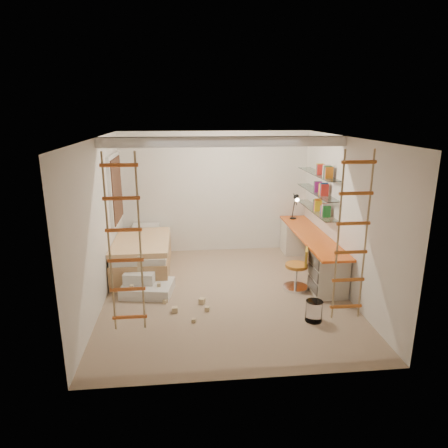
{
  "coord_description": "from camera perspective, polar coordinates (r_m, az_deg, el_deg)",
  "views": [
    {
      "loc": [
        -0.65,
        -6.16,
        3.0
      ],
      "look_at": [
        0.0,
        0.3,
        1.15
      ],
      "focal_mm": 32.0,
      "sensor_mm": 36.0,
      "label": 1
    }
  ],
  "objects": [
    {
      "name": "floor",
      "position": [
        6.88,
        0.25,
        -9.94
      ],
      "size": [
        4.5,
        4.5,
        0.0
      ],
      "primitive_type": "plane",
      "color": "#9E8466",
      "rests_on": "ground"
    },
    {
      "name": "toy_blocks",
      "position": [
        6.64,
        -8.6,
        -8.97
      ],
      "size": [
        1.27,
        1.24,
        0.64
      ],
      "color": "#CCB284",
      "rests_on": "floor"
    },
    {
      "name": "desk",
      "position": [
        7.85,
        12.17,
        -3.78
      ],
      "size": [
        0.56,
        2.8,
        0.75
      ],
      "color": "orange",
      "rests_on": "floor"
    },
    {
      "name": "shelves",
      "position": [
        7.86,
        13.11,
        4.48
      ],
      "size": [
        0.25,
        1.8,
        0.71
      ],
      "color": "white",
      "rests_on": "wall_right"
    },
    {
      "name": "swivel_chair",
      "position": [
        7.07,
        10.44,
        -7.06
      ],
      "size": [
        0.56,
        0.56,
        0.74
      ],
      "color": "#B46C22",
      "rests_on": "floor"
    },
    {
      "name": "rope_ladder_left",
      "position": [
        4.71,
        -14.0,
        -2.96
      ],
      "size": [
        0.41,
        0.04,
        2.13
      ],
      "primitive_type": null,
      "color": "#DB5825",
      "rests_on": "ceiling"
    },
    {
      "name": "bed",
      "position": [
        7.9,
        -11.46,
        -4.2
      ],
      "size": [
        1.02,
        2.0,
        0.69
      ],
      "color": "#AD7F51",
      "rests_on": "floor"
    },
    {
      "name": "window_frame",
      "position": [
        7.91,
        -15.31,
        4.76
      ],
      "size": [
        0.06,
        1.15,
        1.35
      ],
      "primitive_type": "cube",
      "color": "white",
      "rests_on": "wall_left"
    },
    {
      "name": "play_platform",
      "position": [
        6.99,
        -11.12,
        -8.53
      ],
      "size": [
        0.92,
        0.77,
        0.37
      ],
      "color": "silver",
      "rests_on": "floor"
    },
    {
      "name": "task_lamp",
      "position": [
        8.52,
        10.21,
        3.01
      ],
      "size": [
        0.14,
        0.36,
        0.57
      ],
      "color": "black",
      "rests_on": "desk"
    },
    {
      "name": "ceiling_beam",
      "position": [
        6.51,
        0.0,
        11.67
      ],
      "size": [
        4.0,
        0.18,
        0.16
      ],
      "primitive_type": "cube",
      "color": "white",
      "rests_on": "ceiling"
    },
    {
      "name": "books",
      "position": [
        7.84,
        13.15,
        5.22
      ],
      "size": [
        0.14,
        0.64,
        0.92
      ],
      "color": "#1E722D",
      "rests_on": "shelves"
    },
    {
      "name": "waste_bin",
      "position": [
        6.15,
        12.73,
        -12.03
      ],
      "size": [
        0.25,
        0.25,
        0.31
      ],
      "primitive_type": "cylinder",
      "color": "white",
      "rests_on": "floor"
    },
    {
      "name": "window_blind",
      "position": [
        7.9,
        -15.02,
        4.78
      ],
      "size": [
        0.02,
        1.0,
        1.2
      ],
      "primitive_type": "cube",
      "color": "#4C2D1E",
      "rests_on": "window_frame"
    },
    {
      "name": "rope_ladder_right",
      "position": [
        5.07,
        17.81,
        -1.91
      ],
      "size": [
        0.41,
        0.04,
        2.13
      ],
      "primitive_type": null,
      "color": "orange",
      "rests_on": "ceiling"
    }
  ]
}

